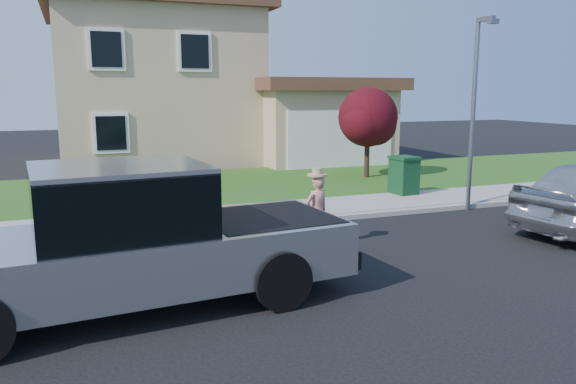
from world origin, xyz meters
The scene contains 10 objects.
ground centered at (0.00, 0.00, 0.00)m, with size 80.00×80.00×0.00m, color black.
curb centered at (1.00, 2.90, 0.06)m, with size 40.00×0.20×0.12m, color gray.
sidewalk centered at (1.00, 4.00, 0.07)m, with size 40.00×2.00×0.15m, color gray.
lawn centered at (1.00, 8.50, 0.05)m, with size 40.00×7.00×0.10m, color #1F4D16.
house centered at (1.31, 16.38, 3.17)m, with size 14.00×11.30×6.85m.
pickup_truck centered at (-2.82, -1.10, 0.99)m, with size 6.64×2.76×2.13m.
woman centered at (0.95, 0.80, 0.78)m, with size 0.62×0.50×1.64m.
ornamental_tree centered at (6.22, 8.24, 2.12)m, with size 2.30×2.08×3.16m.
trash_bin centered at (5.48, 4.72, 0.71)m, with size 0.75×0.84×1.11m.
street_lamp centered at (6.24, 2.70, 2.83)m, with size 0.26×0.65×4.96m.
Camera 1 is at (-3.53, -9.25, 3.16)m, focal length 35.00 mm.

